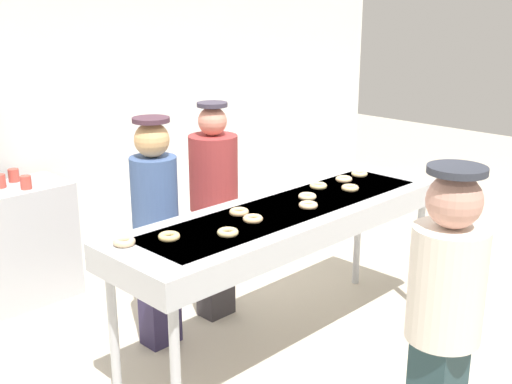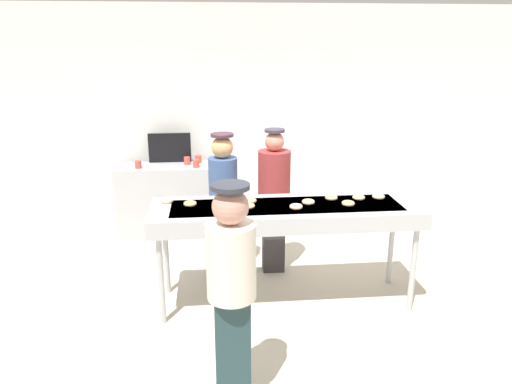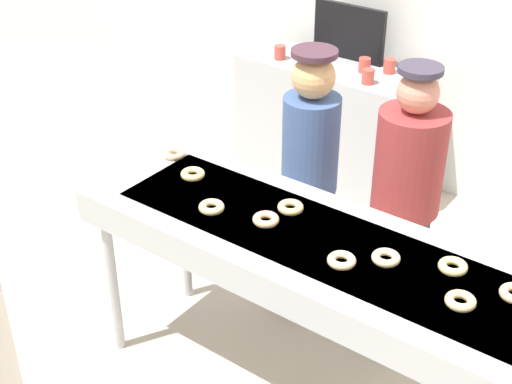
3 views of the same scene
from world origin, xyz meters
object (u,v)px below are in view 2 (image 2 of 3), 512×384
(plain_donut_4, at_px, (167,201))
(menu_display, at_px, (170,148))
(fryer_conveyor, at_px, (286,214))
(prep_counter, at_px, (171,199))
(paper_cup_2, at_px, (138,164))
(plain_donut_7, at_px, (378,196))
(plain_donut_8, at_px, (250,201))
(worker_baker, at_px, (223,198))
(paper_cup_0, at_px, (187,161))
(plain_donut_10, at_px, (190,204))
(plain_donut_1, at_px, (348,203))
(paper_cup_1, at_px, (196,164))
(plain_donut_2, at_px, (248,206))
(worker_assistant, at_px, (274,192))
(plain_donut_6, at_px, (296,207))
(customer_waiting, at_px, (232,288))
(plain_donut_3, at_px, (220,209))
(plain_donut_0, at_px, (331,198))
(paper_cup_3, at_px, (198,159))
(plain_donut_5, at_px, (359,197))

(plain_donut_4, xyz_separation_m, menu_display, (-0.11, 2.00, 0.10))
(fryer_conveyor, distance_m, prep_counter, 2.39)
(paper_cup_2, bearing_deg, plain_donut_7, -34.20)
(plain_donut_8, bearing_deg, plain_donut_4, 174.70)
(plain_donut_7, height_order, worker_baker, worker_baker)
(fryer_conveyor, relative_size, paper_cup_0, 25.34)
(fryer_conveyor, distance_m, plain_donut_10, 0.92)
(plain_donut_1, xyz_separation_m, paper_cup_1, (-1.48, 1.91, -0.05))
(plain_donut_7, height_order, paper_cup_2, plain_donut_7)
(plain_donut_1, height_order, plain_donut_2, same)
(paper_cup_1, bearing_deg, worker_baker, -75.23)
(worker_baker, bearing_deg, worker_assistant, 177.78)
(plain_donut_6, bearing_deg, plain_donut_8, 152.00)
(plain_donut_7, height_order, prep_counter, plain_donut_7)
(menu_display, bearing_deg, plain_donut_2, -68.37)
(worker_baker, bearing_deg, paper_cup_1, -81.98)
(customer_waiting, bearing_deg, worker_assistant, 58.23)
(plain_donut_6, distance_m, plain_donut_8, 0.46)
(worker_baker, height_order, customer_waiting, customer_waiting)
(plain_donut_3, relative_size, plain_donut_7, 1.00)
(plain_donut_1, bearing_deg, plain_donut_3, -177.63)
(worker_baker, relative_size, paper_cup_2, 15.74)
(plain_donut_2, bearing_deg, worker_baker, 107.00)
(plain_donut_0, height_order, paper_cup_3, plain_donut_0)
(plain_donut_5, relative_size, paper_cup_2, 1.22)
(plain_donut_2, xyz_separation_m, paper_cup_1, (-0.53, 1.89, -0.05))
(plain_donut_3, relative_size, plain_donut_10, 1.00)
(paper_cup_1, xyz_separation_m, paper_cup_2, (-0.74, 0.02, 0.00))
(plain_donut_0, xyz_separation_m, plain_donut_2, (-0.83, -0.18, 0.00))
(plain_donut_6, height_order, menu_display, menu_display)
(paper_cup_1, height_order, paper_cup_2, same)
(plain_donut_1, relative_size, plain_donut_7, 1.00)
(plain_donut_5, bearing_deg, fryer_conveyor, -170.76)
(worker_assistant, bearing_deg, plain_donut_6, 106.75)
(plain_donut_6, xyz_separation_m, customer_waiting, (-0.66, -1.34, -0.09))
(plain_donut_4, distance_m, prep_counter, 1.89)
(plain_donut_2, bearing_deg, customer_waiting, -99.04)
(customer_waiting, xyz_separation_m, paper_cup_3, (-0.28, 3.56, 0.04))
(plain_donut_2, relative_size, paper_cup_1, 1.22)
(fryer_conveyor, xyz_separation_m, plain_donut_1, (0.59, -0.05, 0.10))
(plain_donut_2, height_order, paper_cup_0, plain_donut_2)
(plain_donut_0, relative_size, paper_cup_0, 1.22)
(plain_donut_0, xyz_separation_m, plain_donut_10, (-1.38, -0.06, 0.00))
(plain_donut_3, distance_m, worker_baker, 0.78)
(plain_donut_1, xyz_separation_m, menu_display, (-1.83, 2.24, 0.10))
(plain_donut_3, xyz_separation_m, plain_donut_10, (-0.28, 0.19, 0.00))
(customer_waiting, bearing_deg, paper_cup_0, 79.94)
(paper_cup_0, height_order, paper_cup_2, same)
(worker_baker, xyz_separation_m, paper_cup_2, (-1.06, 1.22, 0.10))
(menu_display, bearing_deg, worker_baker, -66.33)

